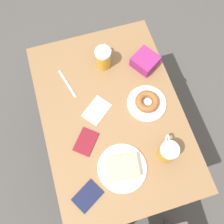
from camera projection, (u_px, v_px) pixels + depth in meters
name	position (u px, v px, depth m)	size (l,w,h in m)	color
ground_plane	(112.00, 146.00, 1.97)	(8.00, 8.00, 0.00)	#474442
table	(112.00, 118.00, 1.34)	(0.71, 1.03, 0.74)	olive
plate_with_cake	(122.00, 168.00, 1.16)	(0.23, 0.23, 0.05)	white
plate_with_donut	(147.00, 102.00, 1.28)	(0.20, 0.20, 0.05)	white
beer_mug_left	(167.00, 152.00, 1.14)	(0.08, 0.12, 0.12)	#C68C23
beer_mug_center	(103.00, 58.00, 1.32)	(0.08, 0.12, 0.12)	#C68C23
napkin_folded	(97.00, 110.00, 1.28)	(0.17, 0.16, 0.00)	white
fork	(67.00, 84.00, 1.33)	(0.06, 0.18, 0.00)	silver
passport_near_edge	(86.00, 142.00, 1.22)	(0.15, 0.15, 0.01)	maroon
passport_far_edge	(88.00, 196.00, 1.13)	(0.15, 0.14, 0.01)	#141938
blue_pouch	(145.00, 61.00, 1.35)	(0.17, 0.17, 0.06)	#8C2366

